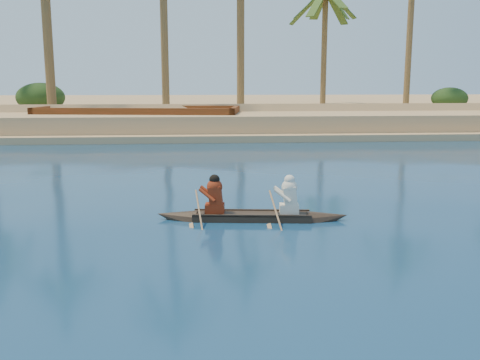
{
  "coord_description": "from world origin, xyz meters",
  "views": [
    {
      "loc": [
        1.7,
        -5.45,
        3.1
      ],
      "look_at": [
        2.79,
        7.94,
        0.64
      ],
      "focal_mm": 40.0,
      "sensor_mm": 36.0,
      "label": 1
    }
  ],
  "objects": [
    {
      "name": "palm_grove",
      "position": [
        0.0,
        35.0,
        8.0
      ],
      "size": [
        110.0,
        14.0,
        16.0
      ],
      "primitive_type": null,
      "color": "#354B1A",
      "rests_on": "ground"
    },
    {
      "name": "sandy_embankment",
      "position": [
        0.0,
        46.89,
        0.53
      ],
      "size": [
        150.0,
        51.0,
        1.5
      ],
      "color": "tan",
      "rests_on": "ground"
    },
    {
      "name": "shrub_cluster",
      "position": [
        0.0,
        31.5,
        1.2
      ],
      "size": [
        100.0,
        6.0,
        2.4
      ],
      "primitive_type": null,
      "color": "black",
      "rests_on": "ground"
    },
    {
      "name": "barge_mid",
      "position": [
        -1.73,
        27.0,
        0.69
      ],
      "size": [
        12.26,
        5.65,
        1.97
      ],
      "rotation": [
        0.0,
        0.0,
        -0.15
      ],
      "color": "maroon",
      "rests_on": "ground"
    },
    {
      "name": "canoe",
      "position": [
        2.93,
        6.35,
        0.23
      ],
      "size": [
        4.41,
        1.06,
        1.21
      ],
      "rotation": [
        0.0,
        0.0,
        -0.11
      ],
      "color": "#32261B",
      "rests_on": "ground"
    }
  ]
}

